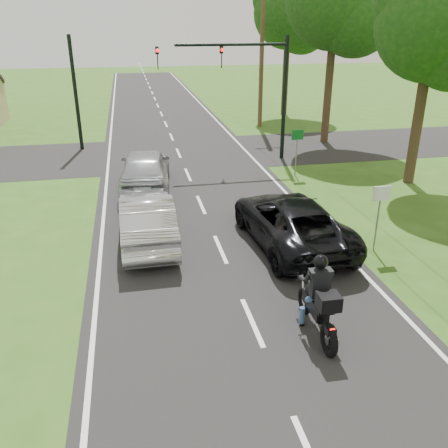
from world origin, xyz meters
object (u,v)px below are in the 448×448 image
(motorcycle_rider, at_px, (319,304))
(sign_green, at_px, (297,141))
(dark_suv, at_px, (291,221))
(silver_suv, at_px, (145,169))
(traffic_signal, at_px, (249,77))
(utility_pole_far, at_px, (262,47))
(silver_sedan, at_px, (147,219))
(sign_white, at_px, (380,203))

(motorcycle_rider, distance_m, sign_green, 12.25)
(dark_suv, xyz_separation_m, silver_suv, (-4.27, 6.45, 0.10))
(sign_green, bearing_deg, silver_suv, -175.60)
(motorcycle_rider, relative_size, traffic_signal, 0.36)
(traffic_signal, distance_m, utility_pole_far, 8.55)
(utility_pole_far, bearing_deg, silver_suv, -125.35)
(dark_suv, relative_size, silver_sedan, 1.16)
(traffic_signal, relative_size, utility_pole_far, 0.64)
(motorcycle_rider, bearing_deg, sign_green, 74.48)
(dark_suv, relative_size, silver_suv, 1.09)
(motorcycle_rider, relative_size, silver_suv, 0.46)
(dark_suv, height_order, silver_sedan, silver_sedan)
(dark_suv, height_order, utility_pole_far, utility_pole_far)
(traffic_signal, bearing_deg, dark_suv, -96.03)
(silver_sedan, xyz_separation_m, sign_white, (6.89, -2.02, 0.80))
(utility_pole_far, distance_m, sign_white, 19.39)
(sign_white, height_order, sign_green, same)
(traffic_signal, distance_m, sign_white, 11.39)
(silver_sedan, height_order, silver_suv, silver_suv)
(motorcycle_rider, bearing_deg, silver_sedan, 123.11)
(sign_white, bearing_deg, utility_pole_far, 85.49)
(traffic_signal, relative_size, sign_white, 3.00)
(utility_pole_far, bearing_deg, dark_suv, -102.28)
(motorcycle_rider, height_order, traffic_signal, traffic_signal)
(dark_suv, distance_m, traffic_signal, 10.60)
(sign_green, bearing_deg, utility_pole_far, 83.27)
(silver_sedan, relative_size, silver_suv, 0.94)
(motorcycle_rider, height_order, silver_sedan, motorcycle_rider)
(silver_suv, distance_m, traffic_signal, 7.18)
(utility_pole_far, height_order, sign_green, utility_pole_far)
(silver_sedan, relative_size, utility_pole_far, 0.48)
(sign_green, bearing_deg, motorcycle_rider, -106.94)
(silver_sedan, distance_m, utility_pole_far, 19.44)
(silver_sedan, height_order, utility_pole_far, utility_pole_far)
(silver_sedan, distance_m, silver_suv, 5.45)
(dark_suv, distance_m, silver_suv, 7.74)
(silver_suv, bearing_deg, sign_white, 137.16)
(silver_suv, bearing_deg, silver_sedan, 93.22)
(traffic_signal, distance_m, sign_green, 4.24)
(silver_sedan, bearing_deg, sign_green, -140.37)
(silver_suv, bearing_deg, sign_green, -170.29)
(traffic_signal, relative_size, sign_green, 3.00)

